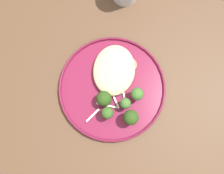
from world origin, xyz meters
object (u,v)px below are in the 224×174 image
Objects in this scene: dinner_plate at (112,88)px; broccoli_floret_rear_charred at (131,117)px; seared_scallop_on_noodles at (103,78)px; seared_scallop_tilted_round at (120,89)px; seared_scallop_right_edge at (116,70)px; seared_scallop_left_edge at (130,65)px; broccoli_floret_split_head at (107,113)px; broccoli_floret_front_edge at (104,99)px; broccoli_floret_right_tilted at (137,94)px; broccoli_floret_small_sprig at (125,104)px.

dinner_plate is 4.89× the size of broccoli_floret_rear_charred.
seared_scallop_on_noodles is 1.28× the size of seared_scallop_tilted_round.
seared_scallop_tilted_round is at bearing -95.21° from dinner_plate.
seared_scallop_on_noodles is at bearing 64.64° from seared_scallop_tilted_round.
seared_scallop_left_edge is at bearing -61.36° from seared_scallop_right_edge.
broccoli_floret_split_head is (-0.09, -0.03, 0.02)m from seared_scallop_on_noodles.
broccoli_floret_right_tilted is at bearing -74.52° from broccoli_floret_front_edge.
broccoli_floret_split_head is at bearing 86.40° from broccoli_floret_rear_charred.
broccoli_floret_front_edge reaches higher than broccoli_floret_small_sprig.
broccoli_floret_small_sprig reaches higher than seared_scallop_on_noodles.
broccoli_floret_front_edge is at bearing 85.58° from broccoli_floret_small_sprig.
seared_scallop_tilted_round is (-0.07, 0.02, 0.00)m from seared_scallop_left_edge.
broccoli_floret_split_head reaches higher than seared_scallop_tilted_round.
seared_scallop_left_edge is 1.05× the size of seared_scallop_on_noodles.
seared_scallop_tilted_round is at bearing -19.72° from broccoli_floret_split_head.
dinner_plate is at bearing 173.61° from seared_scallop_right_edge.
broccoli_floret_small_sprig is at bearing -159.00° from seared_scallop_right_edge.
broccoli_floret_front_edge is 1.06× the size of broccoli_floret_small_sprig.
broccoli_floret_front_edge reaches higher than dinner_plate.
seared_scallop_right_edge is (0.03, -0.03, -0.00)m from seared_scallop_on_noodles.
seared_scallop_right_edge is 0.12m from broccoli_floret_split_head.
seared_scallop_right_edge is 0.09m from broccoli_floret_right_tilted.
broccoli_floret_split_head is (-0.07, 0.03, 0.02)m from seared_scallop_tilted_round.
broccoli_floret_front_edge reaches higher than seared_scallop_left_edge.
broccoli_floret_rear_charred is (-0.10, -0.09, 0.03)m from seared_scallop_on_noodles.
broccoli_floret_front_edge is at bearing 166.00° from seared_scallop_right_edge.
seared_scallop_tilted_round is 0.05m from broccoli_floret_right_tilted.
broccoli_floret_split_head is at bearing 160.28° from seared_scallop_tilted_round.
dinner_plate is at bearing 43.12° from broccoli_floret_small_sprig.
broccoli_floret_rear_charred is 0.06m from broccoli_floret_right_tilted.
seared_scallop_right_edge is 0.47× the size of broccoli_floret_small_sprig.
broccoli_floret_front_edge is at bearing 62.38° from broccoli_floret_rear_charred.
seared_scallop_tilted_round is 0.52× the size of broccoli_floret_split_head.
broccoli_floret_split_head is at bearing 177.76° from dinner_plate.
broccoli_floret_front_edge is (0.04, 0.07, -0.01)m from broccoli_floret_rear_charred.
seared_scallop_left_edge is at bearing -57.11° from seared_scallop_on_noodles.
seared_scallop_left_edge is 0.04m from seared_scallop_right_edge.
broccoli_floret_front_edge is (-0.09, 0.02, 0.02)m from seared_scallop_right_edge.
seared_scallop_tilted_round reaches higher than dinner_plate.
dinner_plate is at bearing 36.80° from broccoli_floret_rear_charred.
broccoli_floret_small_sprig is at bearing -94.42° from broccoli_floret_front_edge.
broccoli_floret_rear_charred is 1.09× the size of broccoli_floret_right_tilted.
dinner_plate is 0.05m from broccoli_floret_front_edge.
broccoli_floret_right_tilted is (-0.06, -0.06, 0.03)m from seared_scallop_right_edge.
broccoli_floret_small_sprig reaches higher than seared_scallop_right_edge.
dinner_plate is 0.08m from seared_scallop_left_edge.
broccoli_floret_split_head is 0.04m from broccoli_floret_front_edge.
broccoli_floret_small_sprig is at bearing 179.47° from seared_scallop_left_edge.
seared_scallop_right_edge is at bearing 21.00° from broccoli_floret_small_sprig.
seared_scallop_left_edge is 0.12m from broccoli_floret_front_edge.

